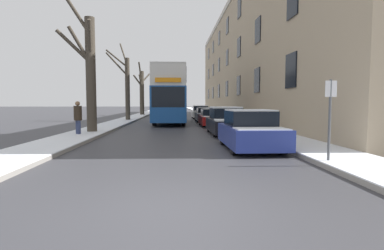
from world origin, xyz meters
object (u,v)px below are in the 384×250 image
pedestrian_left_sidewalk (78,117)px  street_sign_post (330,116)px  bare_tree_left_1 (126,85)px  parked_car_4 (200,113)px  parked_car_1 (226,122)px  oncoming_van (161,107)px  parked_car_2 (212,118)px  parked_car_0 (250,131)px  bare_tree_left_0 (89,69)px  bare_tree_left_2 (142,91)px  parked_car_3 (206,115)px  double_decker_bus (170,93)px

pedestrian_left_sidewalk → street_sign_post: (9.20, -7.65, 0.36)m
bare_tree_left_1 → parked_car_4: size_ratio=1.87×
parked_car_1 → oncoming_van: bearing=101.4°
bare_tree_left_1 → parked_car_2: bare_tree_left_1 is taller
parked_car_1 → parked_car_2: (0.00, 6.20, -0.08)m
parked_car_0 → parked_car_1: bearing=90.0°
street_sign_post → bare_tree_left_0: bearing=134.9°
parked_car_0 → parked_car_2: parked_car_0 is taller
pedestrian_left_sidewalk → parked_car_1: bearing=-120.0°
bare_tree_left_1 → pedestrian_left_sidewalk: bare_tree_left_1 is taller
street_sign_post → parked_car_4: bearing=93.1°
street_sign_post → parked_car_0: bearing=114.0°
bare_tree_left_1 → pedestrian_left_sidewalk: 13.78m
bare_tree_left_2 → parked_car_0: 32.31m
parked_car_0 → parked_car_2: bearing=90.0°
parked_car_1 → pedestrian_left_sidewalk: 7.87m
parked_car_1 → bare_tree_left_2: bearing=106.3°
parked_car_3 → parked_car_4: parked_car_4 is taller
double_decker_bus → street_sign_post: double_decker_bus is taller
bare_tree_left_0 → pedestrian_left_sidewalk: (-0.21, -1.39, -2.60)m
double_decker_bus → oncoming_van: (-1.36, 13.43, -1.33)m
parked_car_0 → parked_car_3: (0.00, 16.86, -0.05)m
bare_tree_left_2 → parked_car_3: size_ratio=1.74×
parked_car_1 → parked_car_3: size_ratio=1.09×
double_decker_bus → parked_car_4: double_decker_bus is taller
bare_tree_left_2 → double_decker_bus: 16.57m
parked_car_1 → pedestrian_left_sidewalk: bearing=-172.8°
pedestrian_left_sidewalk → street_sign_post: street_sign_post is taller
parked_car_2 → parked_car_4: 11.10m
parked_car_3 → parked_car_4: (-0.00, 5.95, 0.05)m
bare_tree_left_1 → parked_car_0: bearing=-67.4°
parked_car_1 → parked_car_4: (-0.00, 17.31, -0.02)m
bare_tree_left_1 → parked_car_0: 19.76m
double_decker_bus → parked_car_2: bearing=-47.2°
parked_car_0 → bare_tree_left_1: bearing=112.6°
pedestrian_left_sidewalk → bare_tree_left_0: bearing=-46.0°
parked_car_2 → bare_tree_left_0: bearing=-142.6°
bare_tree_left_0 → oncoming_van: size_ratio=1.64×
bare_tree_left_2 → parked_car_2: 21.18m
parked_car_4 → parked_car_1: bearing=-90.0°
bare_tree_left_0 → street_sign_post: bare_tree_left_0 is taller
double_decker_bus → parked_car_1: (3.32, -9.79, -1.90)m
double_decker_bus → pedestrian_left_sidewalk: bearing=-112.6°
double_decker_bus → parked_car_3: bearing=25.2°
bare_tree_left_0 → oncoming_van: bearing=82.7°
parked_car_3 → pedestrian_left_sidewalk: 14.61m
bare_tree_left_0 → parked_car_0: (7.59, -5.90, -2.92)m
parked_car_2 → street_sign_post: 14.93m
bare_tree_left_2 → bare_tree_left_1: bearing=-90.0°
parked_car_0 → pedestrian_left_sidewalk: 9.02m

